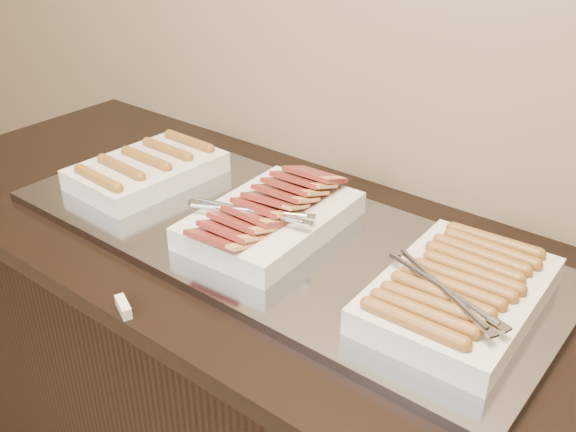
# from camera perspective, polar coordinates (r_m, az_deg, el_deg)

# --- Properties ---
(counter) EXTENTS (2.06, 0.76, 0.90)m
(counter) POSITION_cam_1_polar(r_m,az_deg,el_deg) (1.63, -0.54, -15.90)
(counter) COLOR black
(counter) RESTS_ON ground
(warming_tray) EXTENTS (1.20, 0.50, 0.02)m
(warming_tray) POSITION_cam_1_polar(r_m,az_deg,el_deg) (1.36, -1.35, -1.69)
(warming_tray) COLOR #8F929C
(warming_tray) RESTS_ON counter
(dish_left) EXTENTS (0.24, 0.35, 0.07)m
(dish_left) POSITION_cam_1_polar(r_m,az_deg,el_deg) (1.60, -12.41, 4.08)
(dish_left) COLOR white
(dish_left) RESTS_ON warming_tray
(dish_center) EXTENTS (0.28, 0.39, 0.10)m
(dish_center) POSITION_cam_1_polar(r_m,az_deg,el_deg) (1.34, -1.61, -0.04)
(dish_center) COLOR white
(dish_center) RESTS_ON warming_tray
(dish_right) EXTENTS (0.27, 0.38, 0.08)m
(dish_right) POSITION_cam_1_polar(r_m,az_deg,el_deg) (1.15, 14.88, -6.47)
(dish_right) COLOR white
(dish_right) RESTS_ON warming_tray
(label_holder) EXTENTS (0.06, 0.04, 0.02)m
(label_holder) POSITION_cam_1_polar(r_m,az_deg,el_deg) (1.19, -14.42, -7.83)
(label_holder) COLOR white
(label_holder) RESTS_ON counter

